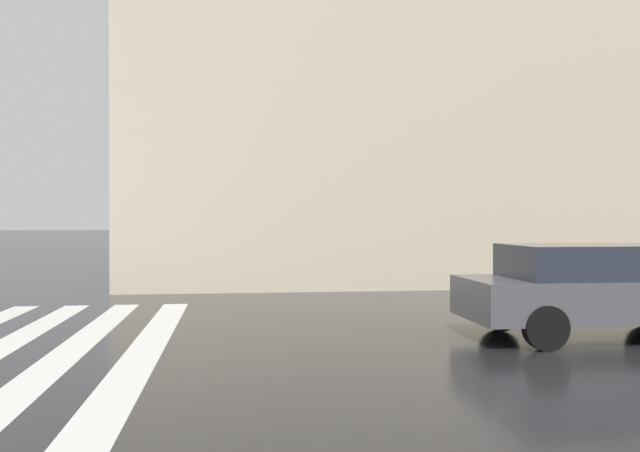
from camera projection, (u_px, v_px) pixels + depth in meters
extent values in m
cube|color=silver|center=(130.00, 372.00, 8.02)|extent=(13.00, 0.50, 0.01)
cube|color=silver|center=(41.00, 375.00, 7.89)|extent=(13.00, 0.50, 0.01)
cube|color=beige|center=(464.00, 43.00, 26.88)|extent=(18.64, 23.75, 17.39)
cube|color=#4C4C51|center=(600.00, 298.00, 10.34)|extent=(1.75, 4.10, 0.60)
cube|color=#232833|center=(591.00, 261.00, 10.31)|extent=(1.54, 2.46, 0.50)
cylinder|color=black|center=(499.00, 312.00, 11.00)|extent=(0.20, 0.62, 0.62)
cylinder|color=black|center=(546.00, 328.00, 9.36)|extent=(0.20, 0.62, 0.62)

